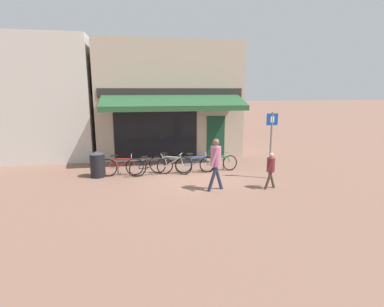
% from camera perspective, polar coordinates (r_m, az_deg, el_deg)
% --- Properties ---
extents(ground_plane, '(160.00, 160.00, 0.00)m').
position_cam_1_polar(ground_plane, '(11.90, 0.60, -4.37)').
color(ground_plane, brown).
extents(shop_front, '(7.19, 4.65, 5.69)m').
position_cam_1_polar(shop_front, '(15.88, -4.43, 10.11)').
color(shop_front, tan).
rests_on(shop_front, ground_plane).
extents(neighbour_building, '(5.54, 4.00, 5.83)m').
position_cam_1_polar(neighbour_building, '(17.03, -27.49, 9.20)').
color(neighbour_building, beige).
rests_on(neighbour_building, ground_plane).
extents(bike_rack_rail, '(4.50, 0.04, 0.57)m').
position_cam_1_polar(bike_rack_rail, '(12.41, -3.80, -1.38)').
color(bike_rack_rail, '#47494F').
rests_on(bike_rack_rail, ground_plane).
extents(bicycle_red, '(1.75, 0.52, 0.86)m').
position_cam_1_polar(bicycle_red, '(12.20, -13.32, -2.42)').
color(bicycle_red, black).
rests_on(bicycle_red, ground_plane).
extents(bicycle_black, '(1.79, 0.52, 0.84)m').
position_cam_1_polar(bicycle_black, '(12.02, -7.73, -2.50)').
color(bicycle_black, black).
rests_on(bicycle_black, ground_plane).
extents(bicycle_silver, '(1.71, 0.77, 0.86)m').
position_cam_1_polar(bicycle_silver, '(12.19, -4.15, -2.12)').
color(bicycle_silver, black).
rests_on(bicycle_silver, ground_plane).
extents(bicycle_blue, '(1.71, 0.52, 0.86)m').
position_cam_1_polar(bicycle_blue, '(12.30, 0.73, -2.01)').
color(bicycle_blue, black).
rests_on(bicycle_blue, ground_plane).
extents(bicycle_green, '(1.69, 0.52, 0.81)m').
position_cam_1_polar(bicycle_green, '(12.60, 5.08, -1.82)').
color(bicycle_green, black).
rests_on(bicycle_green, ground_plane).
extents(pedestrian_adult, '(0.62, 0.58, 1.79)m').
position_cam_1_polar(pedestrian_adult, '(10.06, 4.55, -1.00)').
color(pedestrian_adult, '#282D47').
rests_on(pedestrian_adult, ground_plane).
extents(pedestrian_child, '(0.47, 0.39, 1.28)m').
position_cam_1_polar(pedestrian_child, '(10.61, 14.77, -2.48)').
color(pedestrian_child, '#47382D').
rests_on(pedestrian_child, ground_plane).
extents(litter_bin, '(0.58, 0.58, 1.04)m').
position_cam_1_polar(litter_bin, '(12.28, -17.55, -1.92)').
color(litter_bin, black).
rests_on(litter_bin, ground_plane).
extents(parking_sign, '(0.44, 0.07, 2.56)m').
position_cam_1_polar(parking_sign, '(11.70, 14.84, 2.79)').
color(parking_sign, slate).
rests_on(parking_sign, ground_plane).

